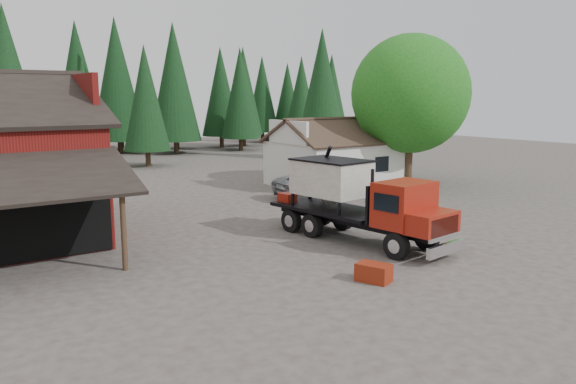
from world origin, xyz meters
TOP-DOWN VIEW (x-y plane):
  - ground at (0.00, 0.00)m, footprint 120.00×120.00m
  - farmhouse at (13.00, 13.00)m, footprint 8.60×6.42m
  - deciduous_tree at (17.01, 9.97)m, footprint 8.00×8.00m
  - conifer_backdrop at (0.00, 42.00)m, footprint 76.00×16.00m
  - near_pine_b at (6.00, 30.00)m, footprint 3.96×3.96m
  - near_pine_c at (22.00, 26.00)m, footprint 4.84×4.84m
  - near_pine_d at (-4.00, 34.00)m, footprint 5.28×5.28m
  - feed_truck at (3.82, 0.52)m, footprint 3.35×8.82m
  - silver_car at (9.07, 9.38)m, footprint 6.31×3.37m
  - equip_box at (0.73, -3.81)m, footprint 1.04×1.28m

SIDE VIEW (x-z plane):
  - ground at x=0.00m, z-range 0.00..0.00m
  - conifer_backdrop at x=0.00m, z-range -8.00..8.00m
  - equip_box at x=0.73m, z-range 0.00..0.60m
  - silver_car at x=9.07m, z-range 0.00..1.69m
  - farmhouse at x=13.00m, z-range -0.66..3.99m
  - feed_truck at x=3.82m, z-range -0.13..3.76m
  - near_pine_b at x=6.00m, z-range 0.69..11.09m
  - deciduous_tree at x=17.01m, z-range 0.81..11.01m
  - near_pine_c at x=22.00m, z-range 0.69..13.09m
  - near_pine_d at x=-4.00m, z-range 0.69..14.09m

